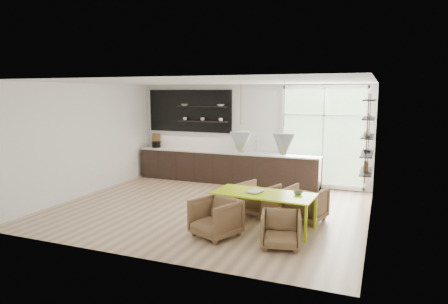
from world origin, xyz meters
TOP-DOWN VIEW (x-y plane):
  - room at (0.58, 1.10)m, footprint 7.02×6.01m
  - kitchen_run at (-0.70, 2.69)m, footprint 5.54×0.69m
  - right_shelving at (3.36, 1.17)m, footprint 0.26×1.22m
  - dining_table at (1.57, -0.87)m, footprint 2.01×1.00m
  - armchair_back_left at (1.19, 0.01)m, footprint 0.97×0.98m
  - armchair_back_right at (2.25, -0.06)m, footprint 0.94×0.95m
  - armchair_front_left at (0.86, -1.62)m, footprint 1.02×1.03m
  - armchair_front_right at (2.12, -1.69)m, footprint 0.80×0.82m
  - wire_stool at (0.56, -0.76)m, footprint 0.32×0.32m
  - table_book at (1.27, -0.82)m, footprint 0.33×0.39m
  - table_bowl at (2.21, -0.72)m, footprint 0.21×0.21m

SIDE VIEW (x-z plane):
  - wire_stool at x=0.56m, z-range 0.06..0.46m
  - armchair_front_right at x=2.12m, z-range 0.00..0.63m
  - armchair_back_left at x=1.19m, z-range 0.00..0.70m
  - armchair_front_left at x=0.86m, z-range 0.00..0.71m
  - armchair_back_right at x=2.25m, z-range 0.00..0.72m
  - kitchen_run at x=-0.70m, z-range -0.78..1.97m
  - dining_table at x=1.57m, z-range 0.31..1.03m
  - table_book at x=1.27m, z-range 0.72..0.75m
  - table_bowl at x=2.21m, z-range 0.72..0.77m
  - room at x=0.58m, z-range 0.00..2.92m
  - right_shelving at x=3.36m, z-range 0.70..2.60m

